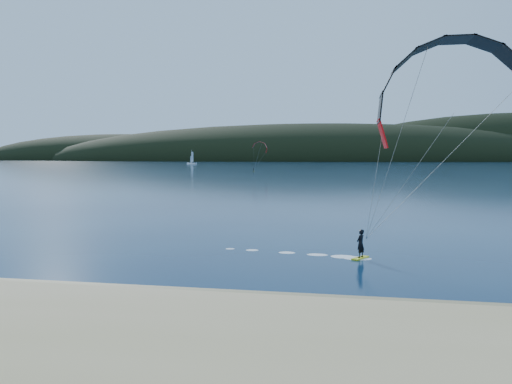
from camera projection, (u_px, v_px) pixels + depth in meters
ground at (178, 327)px, 20.67m from camera, size 1800.00×1800.00×0.00m
wet_sand at (208, 296)px, 25.08m from camera, size 220.00×2.50×0.10m
headland at (342, 161)px, 751.74m from camera, size 1200.00×310.00×140.00m
kitesurfer_near at (449, 118)px, 28.62m from camera, size 20.47×7.61×13.36m
kitesurfer_far at (260, 149)px, 221.76m from camera, size 8.22×8.46×13.28m
sailboat at (192, 163)px, 431.25m from camera, size 9.15×5.65×12.73m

